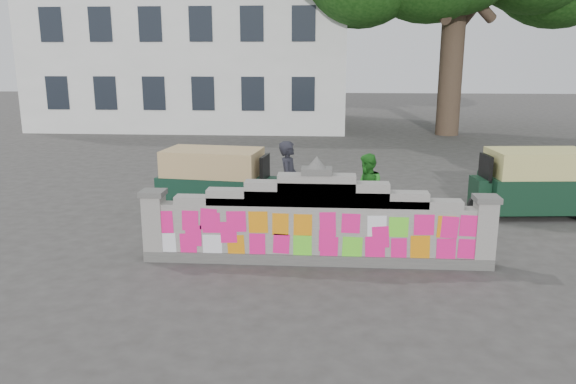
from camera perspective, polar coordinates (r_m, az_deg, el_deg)
name	(u,v)px	position (r m, az deg, el deg)	size (l,w,h in m)	color
ground	(316,262)	(10.54, 2.82, -7.16)	(100.00, 100.00, 0.00)	#383533
parapet_wall	(316,224)	(10.29, 2.87, -3.27)	(6.48, 0.44, 2.01)	#4C4C49
building	(200,51)	(32.63, -8.92, 13.96)	(16.00, 10.00, 8.90)	silver
cyclist_bike	(289,210)	(12.08, 0.09, -1.82)	(0.69, 1.98, 1.04)	black
cyclist_rider	(289,193)	(11.99, 0.09, -0.15)	(0.64, 0.42, 1.76)	black
pedestrian	(367,191)	(12.61, 8.01, 0.15)	(0.80, 0.62, 1.65)	#268123
rickshaw_left	(216,181)	(13.60, -7.28, 1.14)	(2.93, 1.62, 1.58)	#0F2F21
rickshaw_right	(534,182)	(14.63, 23.73, 0.96)	(2.91, 1.55, 1.58)	black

